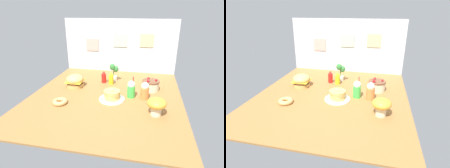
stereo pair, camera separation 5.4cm
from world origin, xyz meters
TOP-DOWN VIEW (x-y plane):
  - ground_plane at (0.00, 0.00)m, footprint 1.97×2.15m
  - back_wall at (0.00, 1.07)m, footprint 1.97×0.04m
  - burger at (-0.52, 0.22)m, footprint 0.25×0.25m
  - pancake_stack at (0.11, -0.10)m, footprint 0.32×0.32m
  - layer_cake at (0.58, 0.30)m, footprint 0.24×0.24m
  - ketchup_bottle at (-0.14, 0.45)m, footprint 0.07×0.07m
  - mustard_bottle at (-0.01, 0.41)m, footprint 0.07×0.07m
  - cream_soda_cup at (0.34, 0.02)m, footprint 0.10×0.10m
  - orange_float_cup at (0.51, 0.00)m, footprint 0.10×0.10m
  - donut_pink_glaze at (-0.49, -0.34)m, footprint 0.18×0.18m
  - potted_plant at (-0.00, 0.56)m, footprint 0.14×0.11m
  - mushroom_stool at (0.65, -0.37)m, footprint 0.21×0.21m

SIDE VIEW (x-z plane):
  - ground_plane at x=0.00m, z-range -0.02..0.00m
  - donut_pink_glaze at x=-0.49m, z-range 0.00..0.06m
  - pancake_stack at x=0.11m, z-range -0.02..0.12m
  - layer_cake at x=0.58m, z-range -0.01..0.16m
  - burger at x=-0.52m, z-range 0.00..0.18m
  - ketchup_bottle at x=-0.14m, z-range -0.01..0.18m
  - mustard_bottle at x=-0.01m, z-range -0.01..0.18m
  - cream_soda_cup at x=0.34m, z-range -0.03..0.25m
  - orange_float_cup at x=0.51m, z-range -0.03..0.25m
  - mushroom_stool at x=0.65m, z-range 0.02..0.22m
  - potted_plant at x=0.00m, z-range 0.01..0.30m
  - back_wall at x=0.00m, z-range 0.00..0.93m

